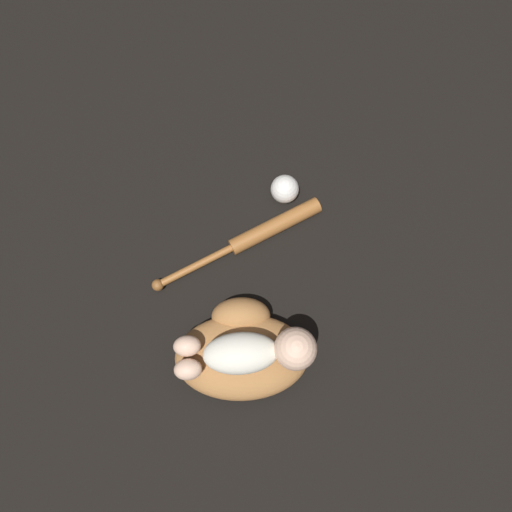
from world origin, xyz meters
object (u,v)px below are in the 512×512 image
object	(u,v)px
baseball_bat	(259,234)
baby_figure	(255,352)
baseball	(285,189)
baseball_glove	(242,350)

from	to	relation	value
baseball_bat	baby_figure	bearing A→B (deg)	-115.76
baby_figure	baseball_bat	xyz separation A→B (m)	(0.14, 0.30, -0.13)
baby_figure	baseball	xyz separation A→B (m)	(0.26, 0.38, -0.11)
baby_figure	baseball	world-z (taller)	baby_figure
baby_figure	baseball_bat	size ratio (longest dim) A/B	0.66
baseball_glove	baseball_bat	distance (m)	0.32
baseball_bat	baseball	distance (m)	0.15
baseball_glove	baseball	world-z (taller)	baseball_glove
baseball_glove	baseball	size ratio (longest dim) A/B	4.93
baseball_glove	baby_figure	bearing A→B (deg)	-47.66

